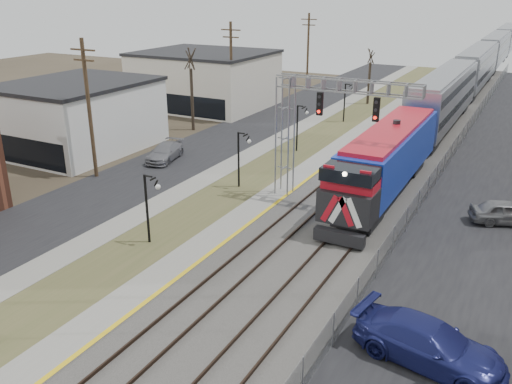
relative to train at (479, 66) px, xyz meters
The scene contains 18 objects.
street_west 46.42m from the train, 111.53° to the right, with size 7.00×120.00×0.04m, color black.
sidewalk 44.97m from the train, 106.17° to the right, with size 2.00×120.00×0.08m, color gray.
grass_median 44.23m from the train, 102.43° to the right, with size 4.00×120.00×0.06m, color #474C28.
platform 43.67m from the train, 98.58° to the right, with size 2.00×120.00×0.24m, color gray.
ballast_bed 43.22m from the train, 91.99° to the right, with size 8.00×120.00×0.20m, color #595651.
platform_edge 43.54m from the train, 97.43° to the right, with size 0.24×120.00×0.01m, color gold.
track_near 43.32m from the train, 94.64° to the right, with size 1.58×120.00×0.15m.
track_far 43.18m from the train, 90.00° to the right, with size 1.58×120.00×0.15m.
train is the anchor object (origin of this frame).
signal_gantry 50.36m from the train, 94.88° to the right, with size 9.00×1.07×8.15m.
lampposts 60.57m from the train, 99.03° to the right, with size 0.14×62.14×4.00m.
utility_poles 56.78m from the train, 110.64° to the right, with size 0.28×80.28×10.00m.
fence 43.23m from the train, 86.42° to the right, with size 0.04×120.00×1.60m, color gray.
buildings_west 60.05m from the train, 116.18° to the right, with size 14.00×67.00×7.00m.
bare_trees 43.19m from the train, 114.87° to the right, with size 12.30×42.30×5.95m.
car_lot_d 63.65m from the train, 84.42° to the right, with size 2.32×5.70×1.65m, color navy.
car_lot_e 48.76m from the train, 80.97° to the right, with size 1.67×4.14×1.41m, color slate.
car_street_b 50.78m from the train, 110.64° to the right, with size 1.87×4.59×1.33m, color gray.
Camera 1 is at (13.86, -3.07, 13.34)m, focal length 38.00 mm.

